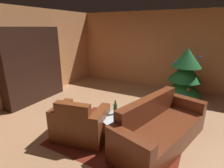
# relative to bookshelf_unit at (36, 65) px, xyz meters

# --- Properties ---
(ground_plane) EXTENTS (7.55, 7.55, 0.00)m
(ground_plane) POSITION_rel_bookshelf_unit_xyz_m (2.87, -0.31, -1.01)
(ground_plane) COLOR tan
(wall_back) EXTENTS (6.30, 0.06, 2.56)m
(wall_back) POSITION_rel_bookshelf_unit_xyz_m (2.87, 2.86, 0.27)
(wall_back) COLOR tan
(wall_back) RESTS_ON ground
(wall_left) EXTENTS (0.06, 6.42, 2.56)m
(wall_left) POSITION_rel_bookshelf_unit_xyz_m (-0.25, -0.31, 0.27)
(wall_left) COLOR tan
(wall_left) RESTS_ON ground
(area_rug) EXTENTS (2.32, 1.81, 0.01)m
(area_rug) POSITION_rel_bookshelf_unit_xyz_m (2.89, -0.64, -1.00)
(area_rug) COLOR maroon
(area_rug) RESTS_ON ground
(bookshelf_unit) EXTENTS (0.35, 1.80, 2.04)m
(bookshelf_unit) POSITION_rel_bookshelf_unit_xyz_m (0.00, 0.00, 0.00)
(bookshelf_unit) COLOR black
(bookshelf_unit) RESTS_ON ground
(armchair_red) EXTENTS (1.08, 0.84, 0.83)m
(armchair_red) POSITION_rel_bookshelf_unit_xyz_m (2.27, -1.02, -0.71)
(armchair_red) COLOR brown
(armchair_red) RESTS_ON ground
(couch_red) EXTENTS (1.34, 2.19, 0.82)m
(couch_red) POSITION_rel_bookshelf_unit_xyz_m (3.63, -0.45, -0.72)
(couch_red) COLOR maroon
(couch_red) RESTS_ON ground
(coffee_table) EXTENTS (0.67, 0.67, 0.46)m
(coffee_table) POSITION_rel_bookshelf_unit_xyz_m (2.96, -0.71, -0.59)
(coffee_table) COLOR black
(coffee_table) RESTS_ON ground
(book_stack_on_table) EXTENTS (0.21, 0.16, 0.07)m
(book_stack_on_table) POSITION_rel_bookshelf_unit_xyz_m (2.96, -0.67, -0.51)
(book_stack_on_table) COLOR #407656
(book_stack_on_table) RESTS_ON coffee_table
(bottle_on_table) EXTENTS (0.07, 0.07, 0.28)m
(bottle_on_table) POSITION_rel_bookshelf_unit_xyz_m (2.81, -0.61, -0.44)
(bottle_on_table) COLOR #1D5C27
(bottle_on_table) RESTS_ON coffee_table
(decorated_tree) EXTENTS (1.03, 1.03, 1.50)m
(decorated_tree) POSITION_rel_bookshelf_unit_xyz_m (3.72, 1.96, -0.23)
(decorated_tree) COLOR brown
(decorated_tree) RESTS_ON ground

